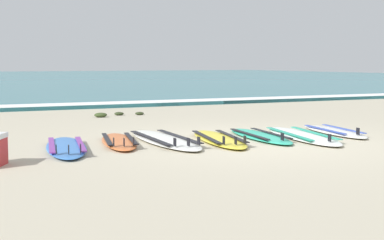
{
  "coord_description": "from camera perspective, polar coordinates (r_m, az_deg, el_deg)",
  "views": [
    {
      "loc": [
        -4.71,
        -7.59,
        1.21
      ],
      "look_at": [
        -0.49,
        1.21,
        0.25
      ],
      "focal_mm": 54.95,
      "sensor_mm": 36.0,
      "label": 1
    }
  ],
  "objects": [
    {
      "name": "surfboard_6",
      "position": [
        10.31,
        13.6,
        -1.07
      ],
      "size": [
        0.85,
        2.04,
        0.18
      ],
      "color": "silver",
      "rests_on": "ground"
    },
    {
      "name": "surfboard_3",
      "position": [
        9.05,
        2.61,
        -1.84
      ],
      "size": [
        1.04,
        2.32,
        0.18
      ],
      "color": "yellow",
      "rests_on": "ground"
    },
    {
      "name": "surfboard_0",
      "position": [
        8.35,
        -12.11,
        -2.58
      ],
      "size": [
        0.97,
        2.25,
        0.18
      ],
      "color": "#3875CC",
      "rests_on": "ground"
    },
    {
      "name": "seaweed_clump_by_the_boards",
      "position": [
        13.59,
        -5.12,
        0.64
      ],
      "size": [
        0.2,
        0.16,
        0.07
      ],
      "primitive_type": "ellipsoid",
      "color": "#2D381E",
      "rests_on": "ground"
    },
    {
      "name": "surfboard_2",
      "position": [
        8.97,
        -2.7,
        -1.9
      ],
      "size": [
        0.8,
        2.61,
        0.18
      ],
      "color": "silver",
      "rests_on": "ground"
    },
    {
      "name": "surfboard_4",
      "position": [
        9.47,
        6.58,
        -1.54
      ],
      "size": [
        0.82,
        2.15,
        0.18
      ],
      "color": "#2DB793",
      "rests_on": "ground"
    },
    {
      "name": "surfboard_1",
      "position": [
        8.83,
        -7.1,
        -2.06
      ],
      "size": [
        0.94,
        2.04,
        0.18
      ],
      "color": "orange",
      "rests_on": "ground"
    },
    {
      "name": "wave_foam_strip",
      "position": [
        16.13,
        -8.56,
        1.45
      ],
      "size": [
        80.0,
        1.02,
        0.11
      ],
      "primitive_type": "cube",
      "color": "white",
      "rests_on": "ground"
    },
    {
      "name": "seaweed_clump_near_shoreline",
      "position": [
        13.56,
        -7.1,
        0.62
      ],
      "size": [
        0.22,
        0.17,
        0.08
      ],
      "primitive_type": "ellipsoid",
      "color": "#2D381E",
      "rests_on": "ground"
    },
    {
      "name": "seaweed_clump_mid_sand",
      "position": [
        13.13,
        -8.85,
        0.49
      ],
      "size": [
        0.29,
        0.23,
        0.1
      ],
      "primitive_type": "ellipsoid",
      "color": "#384723",
      "rests_on": "ground"
    },
    {
      "name": "surfboard_5",
      "position": [
        9.6,
        10.59,
        -1.5
      ],
      "size": [
        1.15,
        2.58,
        0.18
      ],
      "color": "white",
      "rests_on": "ground"
    },
    {
      "name": "ground_plane",
      "position": [
        9.02,
        6.16,
        -2.13
      ],
      "size": [
        80.0,
        80.0,
        0.0
      ],
      "primitive_type": "plane",
      "color": "#B7AD93"
    }
  ]
}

